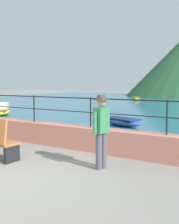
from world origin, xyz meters
TOP-DOWN VIEW (x-y plane):
  - ground_plane at (0.00, 0.00)m, footprint 120.00×120.00m
  - promenade_wall at (0.00, 3.20)m, footprint 20.00×0.56m
  - railing at (0.00, 3.20)m, footprint 18.44×0.04m
  - person_walking at (1.18, 1.80)m, footprint 0.38×0.57m
  - boat_0 at (-8.44, 26.70)m, footprint 1.69×2.47m
  - boat_1 at (-1.20, 7.81)m, footprint 2.47×1.67m
  - boat_2 at (-9.44, 7.76)m, footprint 2.16×2.35m

SIDE VIEW (x-z plane):
  - ground_plane at x=0.00m, z-range 0.00..0.00m
  - boat_0 at x=-8.44m, z-range 0.08..0.44m
  - boat_1 at x=-1.20m, z-range 0.08..0.44m
  - boat_2 at x=-9.44m, z-range -0.05..0.71m
  - promenade_wall at x=0.00m, z-range 0.00..0.70m
  - person_walking at x=1.18m, z-range 0.10..1.85m
  - railing at x=0.00m, z-range 0.89..1.79m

